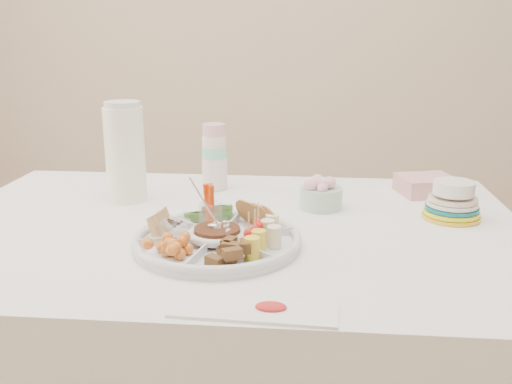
# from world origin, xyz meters

# --- Properties ---
(wall_back) EXTENTS (4.00, 0.02, 2.70)m
(wall_back) POSITION_xyz_m (0.00, 2.00, 1.35)
(wall_back) COLOR beige
(wall_back) RESTS_ON ground
(dining_table) EXTENTS (1.52, 1.02, 0.76)m
(dining_table) POSITION_xyz_m (0.00, 0.00, 0.38)
(dining_table) COLOR white
(dining_table) RESTS_ON floor
(party_tray) EXTENTS (0.48, 0.48, 0.04)m
(party_tray) POSITION_xyz_m (-0.00, -0.15, 0.78)
(party_tray) COLOR silver
(party_tray) RESTS_ON dining_table
(bean_dip) EXTENTS (0.13, 0.13, 0.04)m
(bean_dip) POSITION_xyz_m (-0.00, -0.15, 0.79)
(bean_dip) COLOR #563219
(bean_dip) RESTS_ON party_tray
(tortillas) EXTENTS (0.11, 0.11, 0.05)m
(tortillas) POSITION_xyz_m (0.09, -0.05, 0.80)
(tortillas) COLOR #A0692A
(tortillas) RESTS_ON party_tray
(carrot_cucumber) EXTENTS (0.14, 0.14, 0.10)m
(carrot_cucumber) POSITION_xyz_m (-0.04, -0.03, 0.82)
(carrot_cucumber) COLOR #E2410D
(carrot_cucumber) RESTS_ON party_tray
(pita_raisins) EXTENTS (0.13, 0.13, 0.06)m
(pita_raisins) POSITION_xyz_m (-0.13, -0.12, 0.80)
(pita_raisins) COLOR tan
(pita_raisins) RESTS_ON party_tray
(cherries) EXTENTS (0.14, 0.14, 0.05)m
(cherries) POSITION_xyz_m (-0.09, -0.25, 0.79)
(cherries) COLOR orange
(cherries) RESTS_ON party_tray
(granola_chunks) EXTENTS (0.13, 0.13, 0.05)m
(granola_chunks) POSITION_xyz_m (0.04, -0.27, 0.79)
(granola_chunks) COLOR brown
(granola_chunks) RESTS_ON party_tray
(banana_tomato) EXTENTS (0.13, 0.13, 0.09)m
(banana_tomato) POSITION_xyz_m (0.13, -0.18, 0.82)
(banana_tomato) COLOR #D0C377
(banana_tomato) RESTS_ON party_tray
(cup_stack) EXTENTS (0.10, 0.10, 0.22)m
(cup_stack) POSITION_xyz_m (-0.09, 0.34, 0.87)
(cup_stack) COLOR white
(cup_stack) RESTS_ON dining_table
(thermos) EXTENTS (0.15, 0.15, 0.29)m
(thermos) POSITION_xyz_m (-0.32, 0.19, 0.90)
(thermos) COLOR white
(thermos) RESTS_ON dining_table
(flower_bowl) EXTENTS (0.12, 0.12, 0.09)m
(flower_bowl) POSITION_xyz_m (0.24, 0.17, 0.80)
(flower_bowl) COLOR silver
(flower_bowl) RESTS_ON dining_table
(napkin_stack) EXTENTS (0.19, 0.17, 0.05)m
(napkin_stack) POSITION_xyz_m (0.56, 0.34, 0.78)
(napkin_stack) COLOR pink
(napkin_stack) RESTS_ON dining_table
(plate_stack) EXTENTS (0.18, 0.18, 0.10)m
(plate_stack) POSITION_xyz_m (0.58, 0.11, 0.81)
(plate_stack) COLOR yellow
(plate_stack) RESTS_ON dining_table
(placemat) EXTENTS (0.30, 0.12, 0.01)m
(placemat) POSITION_xyz_m (0.11, -0.45, 0.76)
(placemat) COLOR white
(placemat) RESTS_ON dining_table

